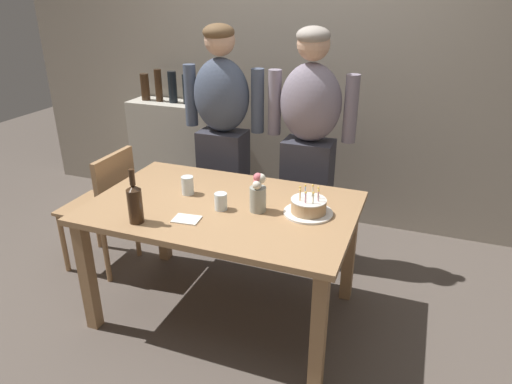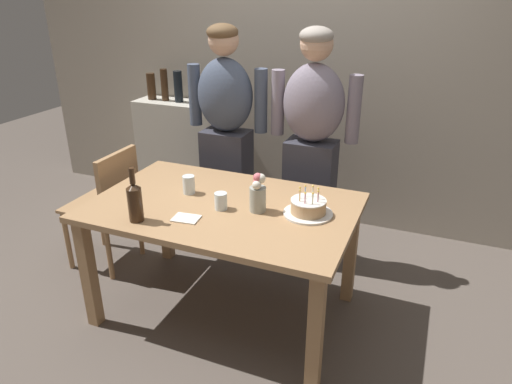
# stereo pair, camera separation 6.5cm
# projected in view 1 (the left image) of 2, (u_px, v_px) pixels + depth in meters

# --- Properties ---
(ground_plane) EXTENTS (10.00, 10.00, 0.00)m
(ground_plane) POSITION_uv_depth(u_px,v_px,m) (226.00, 310.00, 2.94)
(ground_plane) COLOR #564C44
(back_wall) EXTENTS (5.20, 0.10, 2.60)m
(back_wall) POSITION_uv_depth(u_px,v_px,m) (300.00, 65.00, 3.74)
(back_wall) COLOR #9E9384
(back_wall) RESTS_ON ground_plane
(dining_table) EXTENTS (1.50, 0.96, 0.74)m
(dining_table) POSITION_uv_depth(u_px,v_px,m) (223.00, 220.00, 2.68)
(dining_table) COLOR #A37A51
(dining_table) RESTS_ON ground_plane
(birthday_cake) EXTENTS (0.27, 0.27, 0.15)m
(birthday_cake) POSITION_uv_depth(u_px,v_px,m) (308.00, 207.00, 2.52)
(birthday_cake) COLOR white
(birthday_cake) RESTS_ON dining_table
(water_glass_near) EXTENTS (0.07, 0.07, 0.10)m
(water_glass_near) POSITION_uv_depth(u_px,v_px,m) (221.00, 201.00, 2.57)
(water_glass_near) COLOR silver
(water_glass_near) RESTS_ON dining_table
(water_glass_far) EXTENTS (0.07, 0.07, 0.11)m
(water_glass_far) POSITION_uv_depth(u_px,v_px,m) (188.00, 185.00, 2.76)
(water_glass_far) COLOR silver
(water_glass_far) RESTS_ON dining_table
(wine_bottle) EXTENTS (0.08, 0.08, 0.30)m
(wine_bottle) POSITION_uv_depth(u_px,v_px,m) (135.00, 202.00, 2.40)
(wine_bottle) COLOR #382314
(wine_bottle) RESTS_ON dining_table
(napkin_stack) EXTENTS (0.15, 0.12, 0.01)m
(napkin_stack) POSITION_uv_depth(u_px,v_px,m) (187.00, 219.00, 2.47)
(napkin_stack) COLOR white
(napkin_stack) RESTS_ON dining_table
(flower_vase) EXTENTS (0.09, 0.09, 0.22)m
(flower_vase) POSITION_uv_depth(u_px,v_px,m) (258.00, 194.00, 2.53)
(flower_vase) COLOR #999E93
(flower_vase) RESTS_ON dining_table
(person_man_bearded) EXTENTS (0.61, 0.27, 1.66)m
(person_man_bearded) POSITION_uv_depth(u_px,v_px,m) (223.00, 137.00, 3.38)
(person_man_bearded) COLOR #33333D
(person_man_bearded) RESTS_ON ground_plane
(person_woman_cardigan) EXTENTS (0.61, 0.27, 1.66)m
(person_woman_cardigan) POSITION_uv_depth(u_px,v_px,m) (309.00, 147.00, 3.17)
(person_woman_cardigan) COLOR #33333D
(person_woman_cardigan) RESTS_ON ground_plane
(dining_chair) EXTENTS (0.42, 0.42, 0.87)m
(dining_chair) POSITION_uv_depth(u_px,v_px,m) (106.00, 201.00, 3.21)
(dining_chair) COLOR #A37A51
(dining_chair) RESTS_ON ground_plane
(shelf_cabinet) EXTENTS (0.82, 0.30, 1.23)m
(shelf_cabinet) POSITION_uv_depth(u_px,v_px,m) (177.00, 153.00, 4.22)
(shelf_cabinet) COLOR beige
(shelf_cabinet) RESTS_ON ground_plane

